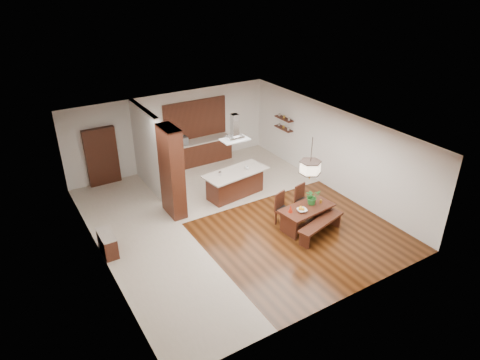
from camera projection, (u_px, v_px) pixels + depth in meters
room_shell at (231, 158)px, 12.45m from camera, size 9.00×9.04×2.92m
tile_hallway at (148, 245)px, 12.11m from camera, size 2.50×9.00×0.01m
tile_kitchen at (227, 178)px, 15.87m from camera, size 5.50×4.00×0.01m
soffit_band at (231, 131)px, 12.08m from camera, size 8.00×9.00×0.02m
partition_pier at (172, 172)px, 12.99m from camera, size 0.45×1.00×2.90m
partition_stub at (147, 149)px, 14.58m from camera, size 0.18×2.40×2.90m
hallway_console at (108, 244)px, 11.63m from camera, size 0.37×0.88×0.63m
hallway_doorway at (102, 157)px, 15.00m from camera, size 1.10×0.20×2.10m
rear_counter at (200, 152)px, 16.83m from camera, size 2.60×0.62×0.95m
kitchen_window at (195, 119)px, 16.44m from camera, size 2.60×0.08×1.50m
shelf_lower at (284, 128)px, 16.52m from camera, size 0.26×0.90×0.04m
shelf_upper at (284, 119)px, 16.34m from camera, size 0.26×0.90×0.04m
dining_table at (306, 212)px, 12.71m from camera, size 1.73×0.99×0.69m
dining_bench at (321, 229)px, 12.41m from camera, size 1.80×0.80×0.49m
dining_chair_left at (285, 210)px, 12.84m from camera, size 0.57×0.57×1.03m
dining_chair_right at (304, 201)px, 13.28m from camera, size 0.53×0.53×1.03m
pendant_lantern at (311, 159)px, 11.92m from camera, size 0.64×0.64×1.31m
foliage_plant at (312, 197)px, 12.70m from camera, size 0.49×0.44×0.49m
fruit_bowl at (302, 210)px, 12.40m from camera, size 0.37×0.37×0.07m
napkin_cone at (291, 209)px, 12.33m from camera, size 0.16×0.16×0.22m
gold_ornament at (321, 201)px, 12.83m from camera, size 0.10×0.10×0.11m
kitchen_island at (235, 183)px, 14.47m from camera, size 2.31×1.24×0.91m
range_hood at (235, 127)px, 13.56m from camera, size 0.90×0.55×0.87m
island_cup at (247, 168)px, 14.39m from camera, size 0.15×0.15×0.11m
microwave at (181, 141)px, 16.20m from camera, size 0.51×0.35×0.28m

